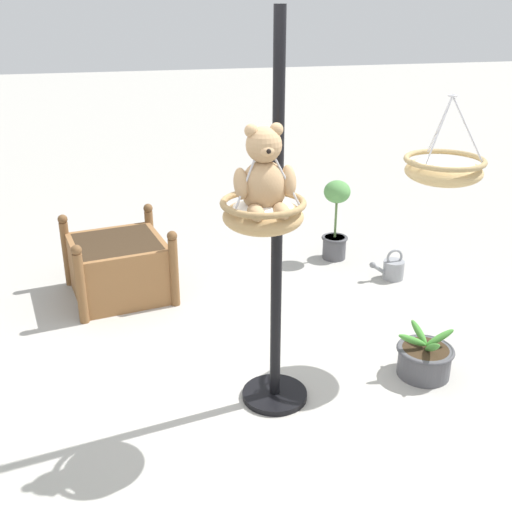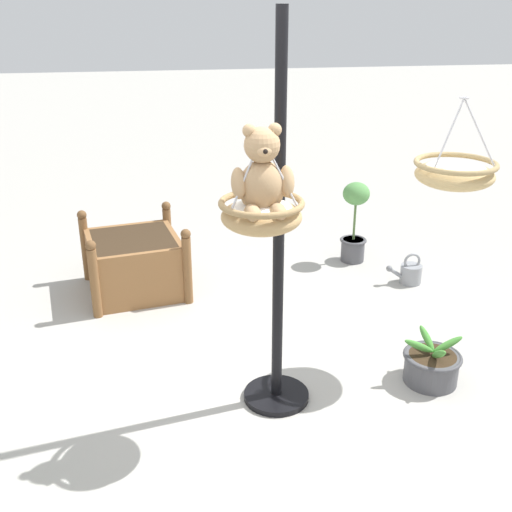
{
  "view_description": "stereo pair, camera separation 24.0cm",
  "coord_description": "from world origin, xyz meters",
  "px_view_note": "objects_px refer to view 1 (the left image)",
  "views": [
    {
      "loc": [
        0.77,
        3.37,
        2.53
      ],
      "look_at": [
        -0.01,
        0.09,
        1.11
      ],
      "focal_mm": 43.65,
      "sensor_mm": 36.0,
      "label": 1
    },
    {
      "loc": [
        0.54,
        3.42,
        2.53
      ],
      "look_at": [
        -0.01,
        0.09,
        1.11
      ],
      "focal_mm": 43.65,
      "sensor_mm": 36.0,
      "label": 2
    }
  ],
  "objects_px": {
    "hanging_basket_left_high": "(444,169)",
    "wooden_planter_box": "(119,266)",
    "watering_can": "(393,269)",
    "potted_plant_bushy_green": "(336,220)",
    "hanging_basket_with_teddy": "(263,213)",
    "display_pole_central": "(276,291)",
    "potted_plant_flowering_red": "(425,358)",
    "teddy_bear": "(264,177)"
  },
  "relations": [
    {
      "from": "hanging_basket_left_high",
      "to": "watering_can",
      "type": "height_order",
      "value": "hanging_basket_left_high"
    },
    {
      "from": "hanging_basket_with_teddy",
      "to": "teddy_bear",
      "type": "bearing_deg",
      "value": 90.0
    },
    {
      "from": "hanging_basket_with_teddy",
      "to": "hanging_basket_left_high",
      "type": "height_order",
      "value": "hanging_basket_left_high"
    },
    {
      "from": "hanging_basket_left_high",
      "to": "watering_can",
      "type": "xyz_separation_m",
      "value": [
        -0.37,
        -1.32,
        -1.34
      ]
    },
    {
      "from": "teddy_bear",
      "to": "hanging_basket_left_high",
      "type": "bearing_deg",
      "value": -158.63
    },
    {
      "from": "wooden_planter_box",
      "to": "potted_plant_bushy_green",
      "type": "distance_m",
      "value": 2.21
    },
    {
      "from": "hanging_basket_with_teddy",
      "to": "wooden_planter_box",
      "type": "bearing_deg",
      "value": -68.98
    },
    {
      "from": "display_pole_central",
      "to": "potted_plant_flowering_red",
      "type": "distance_m",
      "value": 1.29
    },
    {
      "from": "display_pole_central",
      "to": "hanging_basket_with_teddy",
      "type": "distance_m",
      "value": 0.68
    },
    {
      "from": "potted_plant_bushy_green",
      "to": "watering_can",
      "type": "relative_size",
      "value": 2.37
    },
    {
      "from": "hanging_basket_left_high",
      "to": "watering_can",
      "type": "relative_size",
      "value": 1.69
    },
    {
      "from": "potted_plant_flowering_red",
      "to": "display_pole_central",
      "type": "bearing_deg",
      "value": 0.99
    },
    {
      "from": "potted_plant_bushy_green",
      "to": "watering_can",
      "type": "distance_m",
      "value": 0.78
    },
    {
      "from": "wooden_planter_box",
      "to": "potted_plant_bushy_green",
      "type": "height_order",
      "value": "potted_plant_bushy_green"
    },
    {
      "from": "hanging_basket_left_high",
      "to": "potted_plant_bushy_green",
      "type": "relative_size",
      "value": 0.71
    },
    {
      "from": "wooden_planter_box",
      "to": "teddy_bear",
      "type": "bearing_deg",
      "value": 110.81
    },
    {
      "from": "teddy_bear",
      "to": "wooden_planter_box",
      "type": "height_order",
      "value": "teddy_bear"
    },
    {
      "from": "hanging_basket_with_teddy",
      "to": "wooden_planter_box",
      "type": "distance_m",
      "value": 2.52
    },
    {
      "from": "display_pole_central",
      "to": "wooden_planter_box",
      "type": "distance_m",
      "value": 2.14
    },
    {
      "from": "potted_plant_flowering_red",
      "to": "watering_can",
      "type": "height_order",
      "value": "potted_plant_flowering_red"
    },
    {
      "from": "potted_plant_flowering_red",
      "to": "wooden_planter_box",
      "type": "bearing_deg",
      "value": -41.51
    },
    {
      "from": "teddy_bear",
      "to": "hanging_basket_left_high",
      "type": "xyz_separation_m",
      "value": [
        -1.38,
        -0.54,
        -0.18
      ]
    },
    {
      "from": "hanging_basket_with_teddy",
      "to": "hanging_basket_left_high",
      "type": "bearing_deg",
      "value": -159.48
    },
    {
      "from": "hanging_basket_with_teddy",
      "to": "hanging_basket_left_high",
      "type": "distance_m",
      "value": 1.47
    },
    {
      "from": "wooden_planter_box",
      "to": "hanging_basket_left_high",
      "type": "bearing_deg",
      "value": 144.1
    },
    {
      "from": "hanging_basket_left_high",
      "to": "potted_plant_flowering_red",
      "type": "distance_m",
      "value": 1.34
    },
    {
      "from": "display_pole_central",
      "to": "hanging_basket_with_teddy",
      "type": "height_order",
      "value": "display_pole_central"
    },
    {
      "from": "hanging_basket_with_teddy",
      "to": "teddy_bear",
      "type": "height_order",
      "value": "teddy_bear"
    },
    {
      "from": "hanging_basket_left_high",
      "to": "potted_plant_bushy_green",
      "type": "height_order",
      "value": "hanging_basket_left_high"
    },
    {
      "from": "hanging_basket_with_teddy",
      "to": "display_pole_central",
      "type": "bearing_deg",
      "value": -120.96
    },
    {
      "from": "hanging_basket_with_teddy",
      "to": "potted_plant_flowering_red",
      "type": "height_order",
      "value": "hanging_basket_with_teddy"
    },
    {
      "from": "wooden_planter_box",
      "to": "potted_plant_flowering_red",
      "type": "distance_m",
      "value": 2.76
    },
    {
      "from": "watering_can",
      "to": "teddy_bear",
      "type": "bearing_deg",
      "value": 46.89
    },
    {
      "from": "display_pole_central",
      "to": "potted_plant_bushy_green",
      "type": "xyz_separation_m",
      "value": [
        -1.22,
        -2.2,
        -0.38
      ]
    },
    {
      "from": "teddy_bear",
      "to": "watering_can",
      "type": "height_order",
      "value": "teddy_bear"
    },
    {
      "from": "display_pole_central",
      "to": "watering_can",
      "type": "distance_m",
      "value": 2.36
    },
    {
      "from": "display_pole_central",
      "to": "teddy_bear",
      "type": "relative_size",
      "value": 5.09
    },
    {
      "from": "potted_plant_flowering_red",
      "to": "hanging_basket_left_high",
      "type": "bearing_deg",
      "value": -115.73
    },
    {
      "from": "potted_plant_flowering_red",
      "to": "watering_can",
      "type": "xyz_separation_m",
      "value": [
        -0.48,
        -1.57,
        -0.03
      ]
    },
    {
      "from": "watering_can",
      "to": "hanging_basket_with_teddy",
      "type": "bearing_deg",
      "value": 46.53
    },
    {
      "from": "hanging_basket_left_high",
      "to": "wooden_planter_box",
      "type": "xyz_separation_m",
      "value": [
        2.19,
        -1.58,
        -1.17
      ]
    },
    {
      "from": "display_pole_central",
      "to": "watering_can",
      "type": "relative_size",
      "value": 7.24
    }
  ]
}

